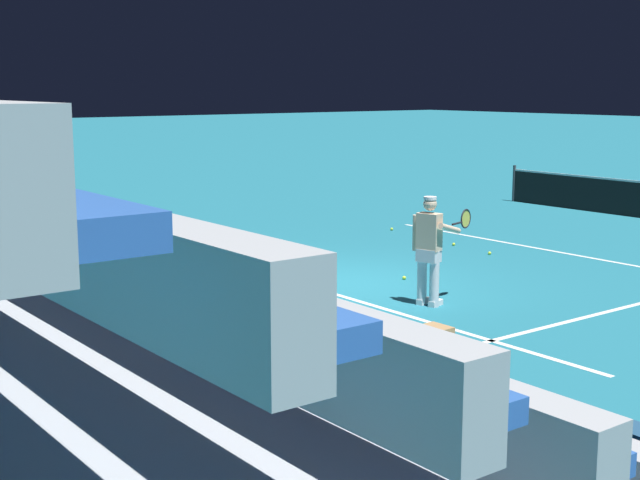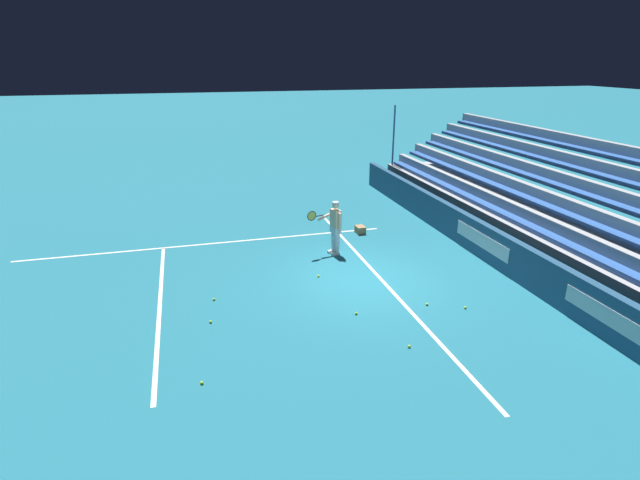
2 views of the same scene
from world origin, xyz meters
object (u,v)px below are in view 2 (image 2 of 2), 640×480
object	(u,v)px
tennis_player	(335,227)
tennis_ball_stray_back	(465,308)
tennis_ball_on_baseline	(214,299)
tennis_ball_near_player	(356,313)
tennis_ball_midcourt	(427,304)
tennis_ball_by_box	(318,276)
tennis_ball_far_right	(211,322)
tennis_ball_toward_net	(409,346)
ball_box_cardboard	(360,230)
tennis_ball_far_left	(202,383)

from	to	relation	value
tennis_player	tennis_ball_stray_back	size ratio (longest dim) A/B	25.98
tennis_ball_on_baseline	tennis_ball_near_player	bearing A→B (deg)	-116.91
tennis_ball_near_player	tennis_ball_midcourt	bearing A→B (deg)	-90.60
tennis_player	tennis_ball_midcourt	world-z (taller)	tennis_player
tennis_player	tennis_ball_on_baseline	world-z (taller)	tennis_player
tennis_player	tennis_ball_near_player	xyz separation A→B (m)	(-3.99, 0.64, -0.86)
tennis_player	tennis_ball_on_baseline	bearing A→B (deg)	120.35
tennis_player	tennis_ball_by_box	distance (m)	2.07
tennis_player	tennis_ball_far_right	size ratio (longest dim) A/B	25.98
tennis_ball_toward_net	tennis_ball_far_right	world-z (taller)	same
tennis_ball_midcourt	tennis_ball_by_box	xyz separation A→B (m)	(2.39, 2.20, 0.00)
tennis_player	tennis_ball_midcourt	bearing A→B (deg)	-162.80
tennis_ball_on_baseline	tennis_ball_by_box	distance (m)	3.06
tennis_ball_midcourt	tennis_ball_far_right	bearing A→B (deg)	84.31
ball_box_cardboard	tennis_ball_on_baseline	size ratio (longest dim) A/B	6.06
tennis_ball_stray_back	tennis_ball_toward_net	xyz separation A→B (m)	(-1.26, 2.10, 0.00)
tennis_ball_on_baseline	tennis_ball_far_right	size ratio (longest dim) A/B	1.00
tennis_player	tennis_ball_far_right	bearing A→B (deg)	130.25
tennis_player	tennis_ball_stray_back	xyz separation A→B (m)	(-4.42, -2.08, -0.86)
tennis_ball_toward_net	tennis_ball_far_left	bearing A→B (deg)	91.75
tennis_ball_near_player	tennis_ball_far_right	world-z (taller)	same
tennis_ball_by_box	tennis_ball_on_baseline	bearing A→B (deg)	103.10
tennis_ball_on_baseline	tennis_ball_midcourt	world-z (taller)	same
tennis_ball_far_left	tennis_ball_near_player	xyz separation A→B (m)	(1.83, -3.77, 0.00)
tennis_player	tennis_ball_toward_net	distance (m)	5.75
tennis_ball_far_left	tennis_ball_on_baseline	bearing A→B (deg)	-7.65
tennis_player	ball_box_cardboard	xyz separation A→B (m)	(1.63, -1.45, -0.76)
ball_box_cardboard	tennis_ball_near_player	world-z (taller)	ball_box_cardboard
tennis_ball_far_left	tennis_ball_near_player	distance (m)	4.19
tennis_ball_on_baseline	tennis_ball_stray_back	distance (m)	6.39
tennis_ball_midcourt	tennis_ball_stray_back	bearing A→B (deg)	-116.01
tennis_ball_stray_back	tennis_ball_far_left	world-z (taller)	same
tennis_ball_by_box	tennis_ball_far_right	xyz separation A→B (m)	(-1.86, 3.14, 0.00)
ball_box_cardboard	tennis_ball_far_right	world-z (taller)	ball_box_cardboard
ball_box_cardboard	tennis_ball_far_left	size ratio (longest dim) A/B	6.06
tennis_ball_stray_back	tennis_ball_far_left	distance (m)	6.65
tennis_player	ball_box_cardboard	distance (m)	2.31
ball_box_cardboard	tennis_ball_stray_back	world-z (taller)	ball_box_cardboard
tennis_ball_stray_back	tennis_ball_midcourt	size ratio (longest dim) A/B	1.00
tennis_ball_midcourt	tennis_ball_near_player	distance (m)	1.88
tennis_ball_by_box	tennis_ball_toward_net	xyz separation A→B (m)	(-4.07, -0.94, 0.00)
ball_box_cardboard	tennis_ball_stray_back	size ratio (longest dim) A/B	6.06
tennis_ball_stray_back	tennis_ball_far_right	bearing A→B (deg)	81.32
tennis_ball_stray_back	tennis_ball_by_box	xyz separation A→B (m)	(2.80, 3.04, 0.00)
tennis_ball_midcourt	tennis_ball_toward_net	distance (m)	2.10
tennis_player	tennis_ball_by_box	world-z (taller)	tennis_player
tennis_ball_far_right	tennis_ball_on_baseline	bearing A→B (deg)	-7.74
tennis_ball_toward_net	ball_box_cardboard	bearing A→B (deg)	-11.37
tennis_ball_midcourt	tennis_ball_far_left	bearing A→B (deg)	107.74
ball_box_cardboard	tennis_ball_on_baseline	bearing A→B (deg)	126.14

